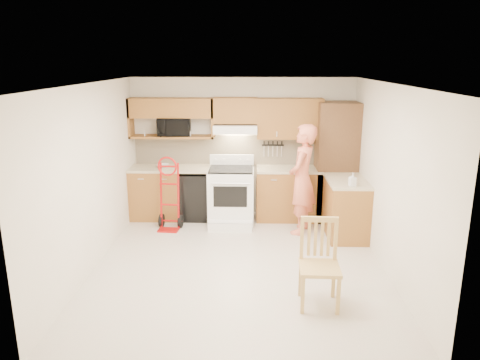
{
  "coord_description": "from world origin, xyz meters",
  "views": [
    {
      "loc": [
        0.17,
        -5.87,
        2.8
      ],
      "look_at": [
        0.0,
        0.5,
        1.1
      ],
      "focal_mm": 33.87,
      "sensor_mm": 36.0,
      "label": 1
    }
  ],
  "objects_px": {
    "range": "(231,192)",
    "hand_truck": "(169,197)",
    "microwave": "(174,126)",
    "person": "(302,180)",
    "dining_chair": "(320,265)"
  },
  "relations": [
    {
      "from": "person",
      "to": "range",
      "type": "bearing_deg",
      "value": -86.72
    },
    {
      "from": "microwave",
      "to": "hand_truck",
      "type": "relative_size",
      "value": 0.51
    },
    {
      "from": "microwave",
      "to": "dining_chair",
      "type": "relative_size",
      "value": 0.57
    },
    {
      "from": "microwave",
      "to": "hand_truck",
      "type": "bearing_deg",
      "value": -96.51
    },
    {
      "from": "range",
      "to": "person",
      "type": "relative_size",
      "value": 0.64
    },
    {
      "from": "microwave",
      "to": "range",
      "type": "height_order",
      "value": "microwave"
    },
    {
      "from": "range",
      "to": "hand_truck",
      "type": "distance_m",
      "value": 1.08
    },
    {
      "from": "range",
      "to": "person",
      "type": "distance_m",
      "value": 1.29
    },
    {
      "from": "microwave",
      "to": "dining_chair",
      "type": "height_order",
      "value": "microwave"
    },
    {
      "from": "person",
      "to": "dining_chair",
      "type": "bearing_deg",
      "value": 20.66
    },
    {
      "from": "person",
      "to": "dining_chair",
      "type": "relative_size",
      "value": 1.77
    },
    {
      "from": "person",
      "to": "hand_truck",
      "type": "xyz_separation_m",
      "value": [
        -2.22,
        0.07,
        -0.34
      ]
    },
    {
      "from": "dining_chair",
      "to": "microwave",
      "type": "bearing_deg",
      "value": 126.66
    },
    {
      "from": "range",
      "to": "dining_chair",
      "type": "bearing_deg",
      "value": -67.22
    },
    {
      "from": "microwave",
      "to": "range",
      "type": "xyz_separation_m",
      "value": [
        1.02,
        -0.41,
        -1.07
      ]
    }
  ]
}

